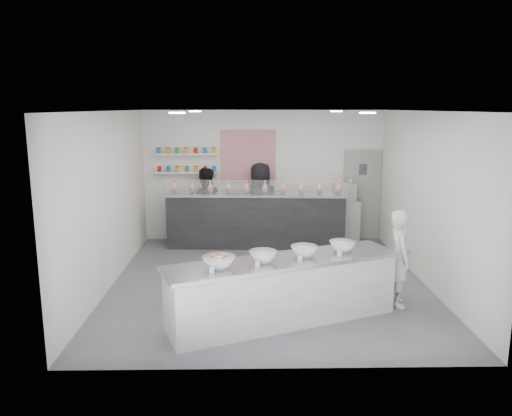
{
  "coord_description": "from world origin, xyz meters",
  "views": [
    {
      "loc": [
        -0.37,
        -8.45,
        3.07
      ],
      "look_at": [
        -0.22,
        0.4,
        1.27
      ],
      "focal_mm": 35.0,
      "sensor_mm": 36.0,
      "label": 1
    }
  ],
  "objects_px": {
    "espresso_ledge": "(330,220)",
    "espresso_machine": "(344,191)",
    "back_bar": "(256,220)",
    "prep_counter": "(284,291)",
    "woman_prep": "(400,258)",
    "staff_right": "(260,203)",
    "staff_left": "(205,206)"
  },
  "relations": [
    {
      "from": "back_bar",
      "to": "woman_prep",
      "type": "relative_size",
      "value": 2.58
    },
    {
      "from": "prep_counter",
      "to": "staff_left",
      "type": "height_order",
      "value": "staff_left"
    },
    {
      "from": "prep_counter",
      "to": "espresso_machine",
      "type": "bearing_deg",
      "value": 46.77
    },
    {
      "from": "espresso_machine",
      "to": "staff_right",
      "type": "xyz_separation_m",
      "value": [
        -1.93,
        -0.18,
        -0.24
      ]
    },
    {
      "from": "woman_prep",
      "to": "staff_left",
      "type": "bearing_deg",
      "value": 45.0
    },
    {
      "from": "espresso_machine",
      "to": "back_bar",
      "type": "bearing_deg",
      "value": -168.04
    },
    {
      "from": "espresso_ledge",
      "to": "espresso_machine",
      "type": "relative_size",
      "value": 2.63
    },
    {
      "from": "espresso_ledge",
      "to": "prep_counter",
      "type": "bearing_deg",
      "value": -107.59
    },
    {
      "from": "prep_counter",
      "to": "woman_prep",
      "type": "relative_size",
      "value": 2.27
    },
    {
      "from": "espresso_machine",
      "to": "staff_left",
      "type": "height_order",
      "value": "staff_left"
    },
    {
      "from": "espresso_machine",
      "to": "staff_left",
      "type": "xyz_separation_m",
      "value": [
        -3.18,
        -0.18,
        -0.3
      ]
    },
    {
      "from": "espresso_machine",
      "to": "woman_prep",
      "type": "distance_m",
      "value": 3.86
    },
    {
      "from": "espresso_machine",
      "to": "staff_left",
      "type": "distance_m",
      "value": 3.2
    },
    {
      "from": "espresso_ledge",
      "to": "staff_left",
      "type": "distance_m",
      "value": 2.91
    },
    {
      "from": "back_bar",
      "to": "espresso_machine",
      "type": "bearing_deg",
      "value": 14.88
    },
    {
      "from": "espresso_machine",
      "to": "staff_right",
      "type": "bearing_deg",
      "value": -174.67
    },
    {
      "from": "prep_counter",
      "to": "staff_left",
      "type": "bearing_deg",
      "value": 86.89
    },
    {
      "from": "staff_left",
      "to": "espresso_machine",
      "type": "bearing_deg",
      "value": 179.77
    },
    {
      "from": "prep_counter",
      "to": "staff_left",
      "type": "relative_size",
      "value": 1.99
    },
    {
      "from": "back_bar",
      "to": "staff_right",
      "type": "relative_size",
      "value": 2.12
    },
    {
      "from": "staff_right",
      "to": "espresso_ledge",
      "type": "bearing_deg",
      "value": 171.99
    },
    {
      "from": "espresso_ledge",
      "to": "woman_prep",
      "type": "bearing_deg",
      "value": -83.45
    },
    {
      "from": "woman_prep",
      "to": "staff_right",
      "type": "xyz_separation_m",
      "value": [
        -2.07,
        3.66,
        0.16
      ]
    },
    {
      "from": "back_bar",
      "to": "staff_left",
      "type": "xyz_separation_m",
      "value": [
        -1.14,
        0.25,
        0.26
      ]
    },
    {
      "from": "prep_counter",
      "to": "espresso_machine",
      "type": "relative_size",
      "value": 6.88
    },
    {
      "from": "back_bar",
      "to": "prep_counter",
      "type": "bearing_deg",
      "value": -82.37
    },
    {
      "from": "prep_counter",
      "to": "espresso_ledge",
      "type": "distance_m",
      "value": 4.66
    },
    {
      "from": "staff_left",
      "to": "espresso_ledge",
      "type": "bearing_deg",
      "value": -179.89
    },
    {
      "from": "espresso_machine",
      "to": "staff_left",
      "type": "bearing_deg",
      "value": -176.73
    },
    {
      "from": "staff_right",
      "to": "back_bar",
      "type": "bearing_deg",
      "value": 52.36
    },
    {
      "from": "woman_prep",
      "to": "prep_counter",
      "type": "bearing_deg",
      "value": 110.74
    },
    {
      "from": "back_bar",
      "to": "espresso_ledge",
      "type": "bearing_deg",
      "value": 16.87
    }
  ]
}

